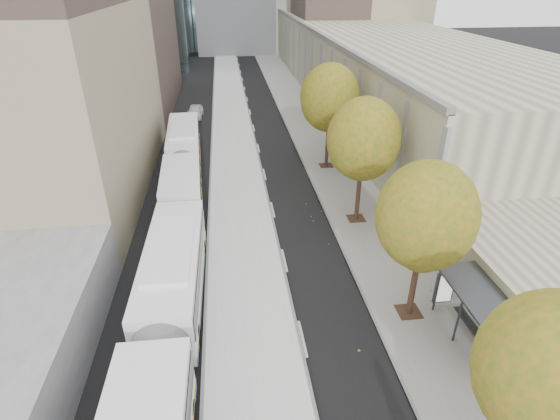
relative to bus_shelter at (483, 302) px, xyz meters
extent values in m
cube|color=silver|center=(-9.56, 24.04, -2.11)|extent=(4.25, 150.00, 0.15)
cube|color=gray|center=(-1.56, 24.04, -2.15)|extent=(4.75, 150.00, 0.08)
cube|color=gray|center=(9.81, 53.04, 1.81)|extent=(18.00, 92.00, 8.00)
cube|color=#383A3F|center=(-0.19, 0.04, 0.37)|extent=(1.90, 4.40, 0.10)
cylinder|color=#383A3F|center=(-0.89, -1.96, -0.91)|extent=(0.10, 0.10, 2.40)
cube|color=silver|center=(0.53, 0.04, -0.86)|extent=(0.04, 4.00, 2.10)
sphere|color=#345D15|center=(-2.09, -5.96, 2.86)|extent=(4.00, 4.00, 4.00)
cylinder|color=black|center=(-2.09, 2.04, -0.49)|extent=(0.28, 0.28, 3.24)
sphere|color=#345D15|center=(-2.09, 2.04, 3.08)|extent=(4.20, 4.20, 4.20)
cylinder|color=black|center=(-2.09, 11.04, -0.42)|extent=(0.28, 0.28, 3.38)
sphere|color=#345D15|center=(-2.09, 11.04, 3.29)|extent=(4.40, 4.40, 4.40)
cylinder|color=black|center=(-2.09, 20.04, -0.35)|extent=(0.28, 0.28, 3.51)
sphere|color=#345D15|center=(-2.09, 20.04, 3.51)|extent=(4.60, 4.60, 4.60)
cube|color=white|center=(-13.06, 0.70, -0.74)|extent=(2.67, 17.39, 2.89)
cube|color=black|center=(-13.06, 0.70, -0.21)|extent=(2.73, 16.69, 1.00)
cube|color=white|center=(-13.56, 18.96, -0.76)|extent=(3.34, 17.26, 2.86)
cube|color=black|center=(-13.56, 18.96, -0.24)|extent=(3.36, 16.57, 0.99)
cube|color=#00755D|center=(-13.56, 10.41, -1.09)|extent=(1.81, 0.15, 1.11)
imported|color=silver|center=(-13.51, 35.66, -1.52)|extent=(1.81, 4.01, 1.34)
camera|label=1|loc=(-10.09, -12.89, 11.94)|focal=28.00mm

